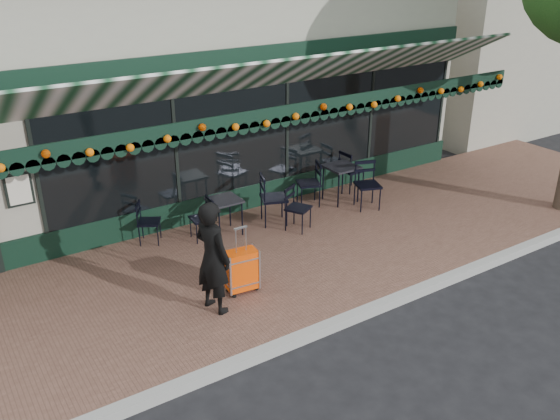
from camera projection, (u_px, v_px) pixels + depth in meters
ground at (355, 316)px, 8.79m from camera, size 80.00×80.00×0.00m
sidewalk at (282, 257)px, 10.29m from camera, size 18.00×4.00×0.15m
curb at (359, 315)px, 8.70m from camera, size 18.00×0.16×0.15m
restaurant_building at (146, 74)px, 13.86m from camera, size 12.00×9.60×4.50m
neighbor_building_right at (503, 28)px, 20.37m from camera, size 12.00×8.00×4.80m
woman at (213, 257)px, 8.37m from camera, size 0.56×0.71×1.70m
suitcase at (242, 270)px, 9.00m from camera, size 0.50×0.31×1.09m
cafe_table_a at (341, 169)px, 12.11m from camera, size 0.62×0.62×0.77m
cafe_table_b at (224, 203)px, 10.73m from camera, size 0.56×0.56×0.69m
chair_a_left at (309, 184)px, 12.01m from camera, size 0.59×0.59×0.92m
chair_a_right at (352, 170)px, 12.74m from camera, size 0.46×0.46×0.90m
chair_a_front at (368, 186)px, 11.86m from camera, size 0.61×0.61×0.96m
chair_b_left at (201, 219)px, 10.63m from camera, size 0.42×0.42×0.78m
chair_b_right at (274, 199)px, 11.20m from camera, size 0.64×0.64×1.00m
chair_b_front at (298, 209)px, 10.97m from camera, size 0.57×0.57×0.84m
chair_solo at (149, 222)px, 10.50m from camera, size 0.53×0.53×0.78m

